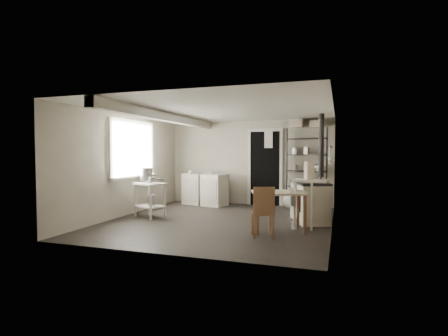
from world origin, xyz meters
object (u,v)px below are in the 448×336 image
(stockpot, at_px, (146,174))
(work_table, at_px, (279,210))
(prep_table, at_px, (150,199))
(stove, at_px, (310,201))
(base_cabinets, at_px, (205,188))
(chair, at_px, (262,208))
(shelf_rack, at_px, (306,171))
(flour_sack, at_px, (290,199))

(stockpot, relative_size, work_table, 0.32)
(prep_table, bearing_deg, stove, 9.61)
(base_cabinets, xyz_separation_m, chair, (2.24, -3.03, 0.02))
(shelf_rack, relative_size, chair, 2.38)
(stockpot, xyz_separation_m, stove, (3.57, 0.47, -0.50))
(chair, relative_size, flour_sack, 1.93)
(prep_table, height_order, flour_sack, prep_table)
(chair, bearing_deg, shelf_rack, 62.38)
(stockpot, bearing_deg, base_cabinets, 71.17)
(stove, bearing_deg, stockpot, 166.96)
(stockpot, distance_m, chair, 3.14)
(stockpot, xyz_separation_m, flour_sack, (2.96, 2.01, -0.70))
(chair, bearing_deg, stockpot, 139.02)
(shelf_rack, height_order, flour_sack, shelf_rack)
(shelf_rack, height_order, stove, shelf_rack)
(work_table, distance_m, chair, 0.55)
(work_table, height_order, chair, chair)
(prep_table, bearing_deg, shelf_rack, 36.40)
(shelf_rack, xyz_separation_m, chair, (-0.43, -3.34, -0.46))
(prep_table, bearing_deg, work_table, -9.47)
(flour_sack, bearing_deg, stove, -68.46)
(shelf_rack, xyz_separation_m, work_table, (-0.23, -2.84, -0.57))
(base_cabinets, bearing_deg, work_table, -31.86)
(base_cabinets, xyz_separation_m, work_table, (2.44, -2.54, -0.08))
(shelf_rack, bearing_deg, work_table, -73.06)
(shelf_rack, bearing_deg, chair, -75.69)
(base_cabinets, height_order, flour_sack, base_cabinets)
(work_table, xyz_separation_m, chair, (-0.20, -0.50, 0.10))
(base_cabinets, distance_m, flour_sack, 2.31)
(prep_table, distance_m, work_table, 2.99)
(stove, relative_size, chair, 1.21)
(base_cabinets, bearing_deg, prep_table, -89.79)
(prep_table, relative_size, stockpot, 2.50)
(base_cabinets, xyz_separation_m, flour_sack, (2.30, 0.07, -0.22))
(stockpot, height_order, shelf_rack, shelf_rack)
(base_cabinets, relative_size, shelf_rack, 0.62)
(base_cabinets, bearing_deg, flour_sack, 16.04)
(prep_table, xyz_separation_m, flour_sack, (2.81, 2.12, -0.16))
(prep_table, distance_m, shelf_rack, 4.00)
(flour_sack, bearing_deg, work_table, -86.92)
(base_cabinets, distance_m, work_table, 3.52)
(stockpot, xyz_separation_m, shelf_rack, (3.34, 2.24, 0.01))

